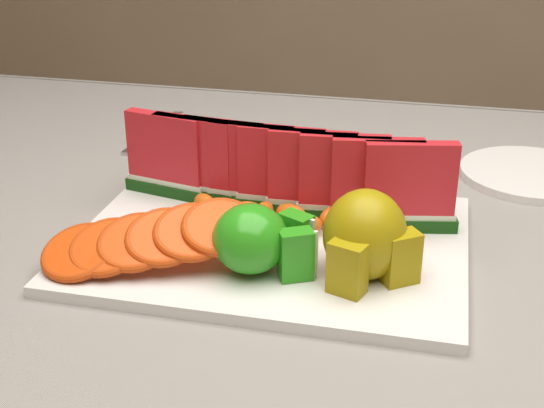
{
  "coord_description": "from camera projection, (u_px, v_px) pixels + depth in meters",
  "views": [
    {
      "loc": [
        0.07,
        -0.72,
        1.13
      ],
      "look_at": [
        -0.09,
        -0.04,
        0.81
      ],
      "focal_mm": 50.0,
      "sensor_mm": 36.0,
      "label": 1
    }
  ],
  "objects": [
    {
      "name": "fork",
      "position": [
        155.0,
        133.0,
        1.12
      ],
      "size": [
        0.03,
        0.2,
        0.0
      ],
      "color": "silver",
      "rests_on": "tablecloth"
    },
    {
      "name": "apple_cluster",
      "position": [
        258.0,
        240.0,
        0.71
      ],
      "size": [
        0.1,
        0.08,
        0.07
      ],
      "color": "#2E790B",
      "rests_on": "platter"
    },
    {
      "name": "tangerine_segments",
      "position": [
        275.0,
        215.0,
        0.81
      ],
      "size": [
        0.19,
        0.07,
        0.02
      ],
      "color": "#D0480C",
      "rests_on": "platter"
    },
    {
      "name": "orange_fan_front",
      "position": [
        150.0,
        239.0,
        0.73
      ],
      "size": [
        0.23,
        0.13,
        0.06
      ],
      "color": "#F63719",
      "rests_on": "platter"
    },
    {
      "name": "tablecloth",
      "position": [
        360.0,
        274.0,
        0.83
      ],
      "size": [
        1.53,
        1.03,
        0.2
      ],
      "color": "slate",
      "rests_on": "table"
    },
    {
      "name": "table",
      "position": [
        357.0,
        322.0,
        0.85
      ],
      "size": [
        1.4,
        0.9,
        0.75
      ],
      "color": "#4E3B1E",
      "rests_on": "ground"
    },
    {
      "name": "side_plate",
      "position": [
        532.0,
        174.0,
        0.96
      ],
      "size": [
        0.22,
        0.22,
        0.01
      ],
      "color": "silver",
      "rests_on": "tablecloth"
    },
    {
      "name": "platter",
      "position": [
        271.0,
        243.0,
        0.79
      ],
      "size": [
        0.4,
        0.3,
        0.01
      ],
      "color": "silver",
      "rests_on": "tablecloth"
    },
    {
      "name": "pear_cluster",
      "position": [
        366.0,
        238.0,
        0.7
      ],
      "size": [
        0.09,
        0.1,
        0.09
      ],
      "color": "#A1860C",
      "rests_on": "platter"
    },
    {
      "name": "orange_fan_back",
      "position": [
        273.0,
        173.0,
        0.9
      ],
      "size": [
        0.24,
        0.1,
        0.04
      ],
      "color": "#F63719",
      "rests_on": "platter"
    },
    {
      "name": "watermelon_row",
      "position": [
        281.0,
        172.0,
        0.83
      ],
      "size": [
        0.39,
        0.07,
        0.1
      ],
      "color": "#103E0E",
      "rests_on": "platter"
    }
  ]
}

